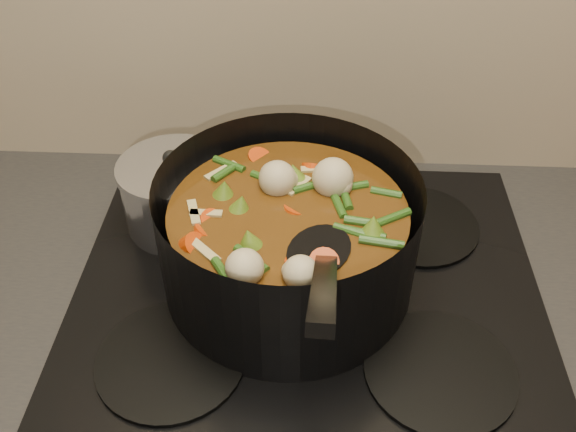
{
  "coord_description": "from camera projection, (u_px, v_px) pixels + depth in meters",
  "views": [
    {
      "loc": [
        0.0,
        1.34,
        1.56
      ],
      "look_at": [
        -0.03,
        1.94,
        1.05
      ],
      "focal_mm": 40.0,
      "sensor_mm": 36.0,
      "label": 1
    }
  ],
  "objects": [
    {
      "name": "saucepan",
      "position": [
        176.0,
        194.0,
        0.93
      ],
      "size": [
        0.16,
        0.16,
        0.13
      ],
      "rotation": [
        0.0,
        0.0,
        -0.06
      ],
      "color": "silver",
      "rests_on": "stovetop"
    },
    {
      "name": "stovetop",
      "position": [
        307.0,
        291.0,
        0.87
      ],
      "size": [
        0.62,
        0.54,
        0.03
      ],
      "color": "black",
      "rests_on": "counter"
    },
    {
      "name": "stockpot",
      "position": [
        288.0,
        240.0,
        0.82
      ],
      "size": [
        0.39,
        0.48,
        0.24
      ],
      "rotation": [
        0.0,
        0.0,
        -0.24
      ],
      "color": "black",
      "rests_on": "stovetop"
    }
  ]
}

